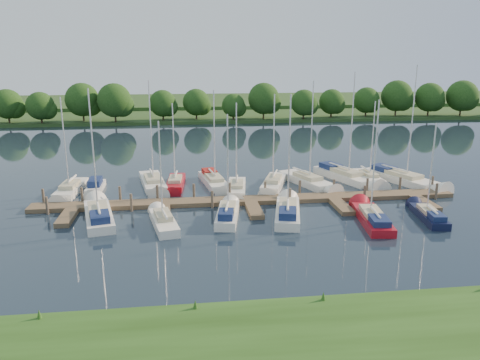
{
  "coord_description": "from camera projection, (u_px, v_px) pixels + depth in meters",
  "views": [
    {
      "loc": [
        -6.08,
        -33.76,
        13.46
      ],
      "look_at": [
        -0.9,
        8.0,
        2.2
      ],
      "focal_mm": 35.0,
      "sensor_mm": 36.0,
      "label": 1
    }
  ],
  "objects": [
    {
      "name": "sailboat_s_3",
      "position": [
        288.0,
        213.0,
        40.23
      ],
      "size": [
        3.56,
        8.48,
        10.85
      ],
      "rotation": [
        0.0,
        0.0,
        -0.23
      ],
      "color": "white",
      "rests_on": "ground"
    },
    {
      "name": "ground",
      "position": [
        264.0,
        233.0,
        36.57
      ],
      "size": [
        260.0,
        260.0,
        0.0
      ],
      "primitive_type": "plane",
      "color": "#17222E",
      "rests_on": "ground"
    },
    {
      "name": "sailboat_n_10",
      "position": [
        403.0,
        179.0,
        51.02
      ],
      "size": [
        5.62,
        10.2,
        13.01
      ],
      "rotation": [
        0.0,
        0.0,
        3.53
      ],
      "color": "white",
      "rests_on": "ground"
    },
    {
      "name": "sailboat_n_8",
      "position": [
        346.0,
        177.0,
        52.02
      ],
      "size": [
        5.09,
        9.56,
        12.24
      ],
      "rotation": [
        0.0,
        0.0,
        3.51
      ],
      "color": "white",
      "rests_on": "ground"
    },
    {
      "name": "sailboat_n_4",
      "position": [
        214.0,
        182.0,
        50.03
      ],
      "size": [
        3.05,
        8.33,
        10.47
      ],
      "rotation": [
        0.0,
        0.0,
        3.3
      ],
      "color": "white",
      "rests_on": "ground"
    },
    {
      "name": "motorboat",
      "position": [
        95.0,
        188.0,
        47.85
      ],
      "size": [
        1.54,
        5.2,
        1.54
      ],
      "rotation": [
        0.0,
        0.0,
        3.15
      ],
      "color": "white",
      "rests_on": "ground"
    },
    {
      "name": "sailboat_n_9",
      "position": [
        369.0,
        179.0,
        51.45
      ],
      "size": [
        1.85,
        7.11,
        9.19
      ],
      "rotation": [
        0.0,
        0.0,
        3.17
      ],
      "color": "white",
      "rests_on": "ground"
    },
    {
      "name": "sailboat_s_4",
      "position": [
        372.0,
        218.0,
        38.97
      ],
      "size": [
        2.91,
        8.31,
        10.43
      ],
      "rotation": [
        0.0,
        0.0,
        -0.14
      ],
      "color": "maroon",
      "rests_on": "ground"
    },
    {
      "name": "sailboat_s_0",
      "position": [
        99.0,
        216.0,
        39.54
      ],
      "size": [
        3.71,
        8.99,
        11.35
      ],
      "rotation": [
        0.0,
        0.0,
        0.22
      ],
      "color": "white",
      "rests_on": "ground"
    },
    {
      "name": "sailboat_n_6",
      "position": [
        273.0,
        185.0,
        49.14
      ],
      "size": [
        4.02,
        7.86,
        10.14
      ],
      "rotation": [
        0.0,
        0.0,
        2.8
      ],
      "color": "white",
      "rests_on": "ground"
    },
    {
      "name": "near_bank",
      "position": [
        325.0,
        357.0,
        21.17
      ],
      "size": [
        90.0,
        10.0,
        0.5
      ],
      "primitive_type": "cube",
      "color": "#204112",
      "rests_on": "ground"
    },
    {
      "name": "sailboat_n_7",
      "position": [
        308.0,
        182.0,
        50.16
      ],
      "size": [
        4.72,
        8.91,
        11.4
      ],
      "rotation": [
        0.0,
        0.0,
        3.51
      ],
      "color": "white",
      "rests_on": "ground"
    },
    {
      "name": "sailboat_s_2",
      "position": [
        228.0,
        215.0,
        39.65
      ],
      "size": [
        2.68,
        7.14,
        9.29
      ],
      "rotation": [
        0.0,
        0.0,
        -0.17
      ],
      "color": "white",
      "rests_on": "ground"
    },
    {
      "name": "distant_hill",
      "position": [
        203.0,
        102.0,
        132.25
      ],
      "size": [
        220.0,
        40.0,
        1.4
      ],
      "primitive_type": "cube",
      "color": "#2C4E22",
      "rests_on": "ground"
    },
    {
      "name": "sailboat_n_2",
      "position": [
        153.0,
        184.0,
        49.56
      ],
      "size": [
        3.44,
        9.18,
        11.43
      ],
      "rotation": [
        0.0,
        0.0,
        3.31
      ],
      "color": "white",
      "rests_on": "ground"
    },
    {
      "name": "treeline",
      "position": [
        198.0,
        103.0,
        94.87
      ],
      "size": [
        145.5,
        9.83,
        8.26
      ],
      "color": "#38281C",
      "rests_on": "ground"
    },
    {
      "name": "sailboat_s_5",
      "position": [
        428.0,
        215.0,
        39.67
      ],
      "size": [
        2.35,
        6.64,
        8.43
      ],
      "rotation": [
        0.0,
        0.0,
        -0.15
      ],
      "color": "black",
      "rests_on": "ground"
    },
    {
      "name": "sailboat_s_1",
      "position": [
        163.0,
        222.0,
        38.12
      ],
      "size": [
        2.7,
        6.89,
        8.94
      ],
      "rotation": [
        0.0,
        0.0,
        0.19
      ],
      "color": "white",
      "rests_on": "ground"
    },
    {
      "name": "dock",
      "position": [
        250.0,
        202.0,
        43.52
      ],
      "size": [
        40.0,
        6.0,
        0.4
      ],
      "color": "#4D3A2B",
      "rests_on": "ground"
    },
    {
      "name": "sailboat_n_3",
      "position": [
        175.0,
        184.0,
        49.41
      ],
      "size": [
        2.14,
        7.17,
        9.13
      ],
      "rotation": [
        0.0,
        0.0,
        3.07
      ],
      "color": "maroon",
      "rests_on": "ground"
    },
    {
      "name": "sailboat_n_0",
      "position": [
        70.0,
        191.0,
        46.92
      ],
      "size": [
        2.28,
        7.84,
        10.06
      ],
      "rotation": [
        0.0,
        0.0,
        3.08
      ],
      "color": "white",
      "rests_on": "ground"
    },
    {
      "name": "far_shore",
      "position": [
        208.0,
        114.0,
        108.39
      ],
      "size": [
        180.0,
        30.0,
        0.6
      ],
      "primitive_type": "cube",
      "color": "#29451A",
      "rests_on": "ground"
    },
    {
      "name": "mooring_pilings",
      "position": [
        249.0,
        195.0,
        44.5
      ],
      "size": [
        38.24,
        2.84,
        2.0
      ],
      "color": "#473D33",
      "rests_on": "ground"
    },
    {
      "name": "sailboat_n_5",
      "position": [
        237.0,
        189.0,
        47.52
      ],
      "size": [
        2.63,
        7.43,
        9.39
      ],
      "rotation": [
        0.0,
        0.0,
        3.0
      ],
      "color": "white",
      "rests_on": "ground"
    }
  ]
}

